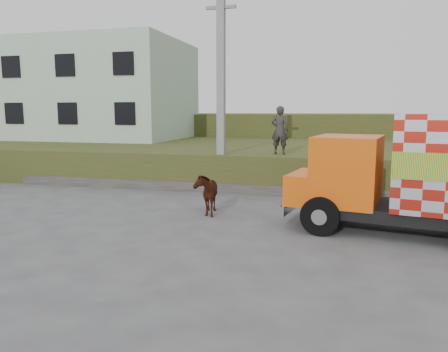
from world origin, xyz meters
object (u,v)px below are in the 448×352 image
(cargo_truck, at_px, (445,175))
(cow, at_px, (206,193))
(utility_pole, at_px, (221,90))
(pedestrian, at_px, (280,130))

(cargo_truck, xyz_separation_m, cow, (-6.66, 1.04, -0.96))
(cow, bearing_deg, utility_pole, 83.22)
(utility_pole, height_order, cargo_truck, utility_pole)
(utility_pole, xyz_separation_m, cow, (0.57, -3.95, -3.40))
(utility_pole, bearing_deg, cow, -81.75)
(utility_pole, height_order, cow, utility_pole)
(cargo_truck, distance_m, pedestrian, 7.56)
(utility_pole, relative_size, pedestrian, 4.11)
(utility_pole, bearing_deg, pedestrian, 16.12)
(cargo_truck, xyz_separation_m, pedestrian, (-4.95, 5.65, 0.84))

